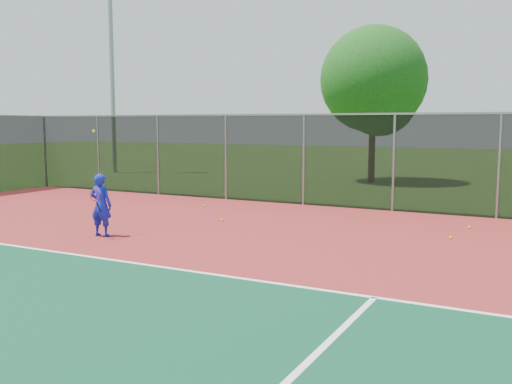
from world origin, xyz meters
TOP-DOWN VIEW (x-y plane):
  - ground at (0.00, 0.00)m, footprint 120.00×120.00m
  - court_apron at (0.00, 2.00)m, footprint 30.00×20.00m
  - fence_back at (0.00, 12.00)m, footprint 30.00×0.06m
  - tennis_player at (-5.23, 4.79)m, footprint 0.60×0.63m
  - practice_ball_0 at (-5.65, 10.05)m, footprint 0.07×0.07m
  - practice_ball_1 at (2.31, 8.32)m, footprint 0.07×0.07m
  - practice_ball_2 at (-3.72, 7.94)m, footprint 0.07×0.07m
  - practice_ball_3 at (2.52, 9.94)m, footprint 0.07×0.07m
  - floodlight_nw at (-17.31, 18.97)m, footprint 0.90×0.40m
  - tree_back_left at (-3.06, 20.49)m, footprint 4.89×4.89m

SIDE VIEW (x-z plane):
  - ground at x=0.00m, z-range 0.00..0.00m
  - court_apron at x=0.00m, z-range 0.00..0.02m
  - practice_ball_0 at x=-5.65m, z-range 0.02..0.09m
  - practice_ball_1 at x=2.31m, z-range 0.02..0.09m
  - practice_ball_2 at x=-3.72m, z-range 0.02..0.09m
  - practice_ball_3 at x=2.52m, z-range 0.02..0.09m
  - tennis_player at x=-5.23m, z-range -0.50..2.06m
  - fence_back at x=0.00m, z-range 0.05..3.08m
  - tree_back_left at x=-3.06m, z-range 0.92..8.10m
  - floodlight_nw at x=-17.31m, z-range 0.77..12.49m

